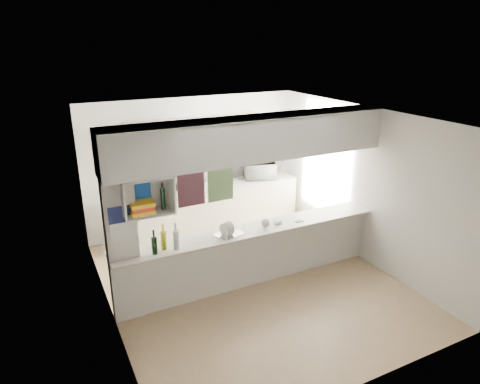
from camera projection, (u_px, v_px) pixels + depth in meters
floor at (251, 282)px, 6.71m from camera, size 4.80×4.80×0.00m
ceiling at (253, 117)px, 5.82m from camera, size 4.80×4.80×0.00m
wall_back at (194, 165)px, 8.28m from camera, size 4.20×0.00×4.20m
wall_left at (105, 233)px, 5.38m from camera, size 0.00×4.80×4.80m
wall_right at (363, 185)px, 7.15m from camera, size 0.00×4.80×4.80m
servery_partition at (241, 184)px, 6.07m from camera, size 4.20×0.50×2.60m
cubby_shelf at (145, 197)px, 5.41m from camera, size 0.65×0.35×0.50m
kitchen_run at (207, 190)px, 8.29m from camera, size 3.60×0.63×2.24m
microwave at (260, 170)px, 8.65m from camera, size 0.69×0.56×0.33m
bowl at (261, 160)px, 8.61m from camera, size 0.27×0.27×0.07m
dish_rack at (229, 229)px, 6.19m from camera, size 0.47×0.41×0.21m
cup at (265, 223)px, 6.43m from camera, size 0.17×0.17×0.10m
wine_bottles at (165, 241)px, 5.70m from camera, size 0.38×0.16×0.38m
plastic_tubs at (279, 222)px, 6.57m from camera, size 0.49×0.17×0.07m
utensil_jar at (177, 187)px, 8.00m from camera, size 0.09×0.09×0.12m
knife_block at (185, 184)px, 8.08m from camera, size 0.11×0.10×0.19m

